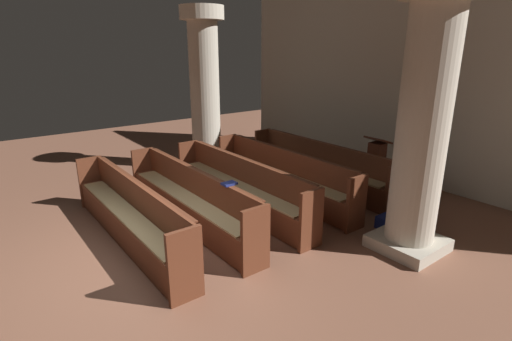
{
  "coord_description": "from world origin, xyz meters",
  "views": [
    {
      "loc": [
        4.7,
        -1.65,
        2.86
      ],
      "look_at": [
        -0.52,
        2.36,
        0.75
      ],
      "focal_mm": 27.47,
      "sensor_mm": 36.0,
      "label": 1
    }
  ],
  "objects_px": {
    "hymn_book": "(229,184)",
    "pew_row_4": "(129,212)",
    "pew_row_2": "(239,184)",
    "pew_row_3": "(189,196)",
    "pillar_aisle_side": "(424,120)",
    "pew_row_0": "(318,164)",
    "pew_row_1": "(281,173)",
    "pillar_far_side": "(205,88)",
    "kneeler_box_navy": "(389,223)",
    "lectern": "(376,166)"
  },
  "relations": [
    {
      "from": "pew_row_2",
      "to": "pew_row_3",
      "type": "relative_size",
      "value": 1.0
    },
    {
      "from": "pillar_aisle_side",
      "to": "pew_row_1",
      "type": "bearing_deg",
      "value": -177.33
    },
    {
      "from": "pillar_far_side",
      "to": "pillar_aisle_side",
      "type": "bearing_deg",
      "value": 2.43
    },
    {
      "from": "pew_row_3",
      "to": "pew_row_4",
      "type": "xyz_separation_m",
      "value": [
        0.0,
        -1.01,
        0.0
      ]
    },
    {
      "from": "pillar_aisle_side",
      "to": "pillar_far_side",
      "type": "relative_size",
      "value": 1.0
    },
    {
      "from": "pew_row_0",
      "to": "pillar_aisle_side",
      "type": "relative_size",
      "value": 1.01
    },
    {
      "from": "lectern",
      "to": "hymn_book",
      "type": "distance_m",
      "value": 3.83
    },
    {
      "from": "pew_row_0",
      "to": "hymn_book",
      "type": "distance_m",
      "value": 3.01
    },
    {
      "from": "pew_row_3",
      "to": "pillar_aisle_side",
      "type": "xyz_separation_m",
      "value": [
        2.69,
        2.14,
        1.43
      ]
    },
    {
      "from": "pillar_aisle_side",
      "to": "kneeler_box_navy",
      "type": "distance_m",
      "value": 1.93
    },
    {
      "from": "pew_row_3",
      "to": "kneeler_box_navy",
      "type": "height_order",
      "value": "pew_row_3"
    },
    {
      "from": "pew_row_2",
      "to": "pillar_far_side",
      "type": "relative_size",
      "value": 1.01
    },
    {
      "from": "pew_row_1",
      "to": "kneeler_box_navy",
      "type": "bearing_deg",
      "value": 12.29
    },
    {
      "from": "pew_row_3",
      "to": "kneeler_box_navy",
      "type": "distance_m",
      "value": 3.3
    },
    {
      "from": "pew_row_3",
      "to": "pillar_far_side",
      "type": "height_order",
      "value": "pillar_far_side"
    },
    {
      "from": "pew_row_1",
      "to": "pew_row_2",
      "type": "height_order",
      "value": "same"
    },
    {
      "from": "pew_row_1",
      "to": "pillar_far_side",
      "type": "bearing_deg",
      "value": -177.81
    },
    {
      "from": "pillar_aisle_side",
      "to": "pillar_far_side",
      "type": "xyz_separation_m",
      "value": [
        -5.33,
        -0.23,
        0.0
      ]
    },
    {
      "from": "pillar_aisle_side",
      "to": "lectern",
      "type": "relative_size",
      "value": 3.41
    },
    {
      "from": "pew_row_1",
      "to": "pew_row_3",
      "type": "distance_m",
      "value": 2.02
    },
    {
      "from": "pew_row_1",
      "to": "lectern",
      "type": "bearing_deg",
      "value": 69.43
    },
    {
      "from": "pillar_far_side",
      "to": "kneeler_box_navy",
      "type": "relative_size",
      "value": 10.48
    },
    {
      "from": "lectern",
      "to": "kneeler_box_navy",
      "type": "relative_size",
      "value": 3.07
    },
    {
      "from": "pew_row_0",
      "to": "hymn_book",
      "type": "xyz_separation_m",
      "value": [
        0.93,
        -2.83,
        0.45
      ]
    },
    {
      "from": "pew_row_0",
      "to": "pew_row_4",
      "type": "height_order",
      "value": "same"
    },
    {
      "from": "pew_row_2",
      "to": "pew_row_4",
      "type": "distance_m",
      "value": 2.02
    },
    {
      "from": "pew_row_0",
      "to": "hymn_book",
      "type": "relative_size",
      "value": 17.84
    },
    {
      "from": "pew_row_4",
      "to": "pillar_far_side",
      "type": "distance_m",
      "value": 4.19
    },
    {
      "from": "hymn_book",
      "to": "pew_row_4",
      "type": "bearing_deg",
      "value": -127.68
    },
    {
      "from": "pew_row_4",
      "to": "lectern",
      "type": "relative_size",
      "value": 3.44
    },
    {
      "from": "pew_row_3",
      "to": "pillar_aisle_side",
      "type": "height_order",
      "value": "pillar_aisle_side"
    },
    {
      "from": "pew_row_1",
      "to": "pew_row_2",
      "type": "relative_size",
      "value": 1.0
    },
    {
      "from": "pew_row_3",
      "to": "pew_row_1",
      "type": "bearing_deg",
      "value": 90.0
    },
    {
      "from": "pew_row_4",
      "to": "pillar_far_side",
      "type": "relative_size",
      "value": 1.01
    },
    {
      "from": "pew_row_2",
      "to": "pew_row_4",
      "type": "xyz_separation_m",
      "value": [
        0.0,
        -2.02,
        0.0
      ]
    },
    {
      "from": "pew_row_1",
      "to": "pillar_far_side",
      "type": "xyz_separation_m",
      "value": [
        -2.64,
        -0.1,
        1.43
      ]
    },
    {
      "from": "pillar_aisle_side",
      "to": "pillar_far_side",
      "type": "distance_m",
      "value": 5.34
    },
    {
      "from": "pew_row_2",
      "to": "pew_row_4",
      "type": "height_order",
      "value": "same"
    },
    {
      "from": "pillar_far_side",
      "to": "kneeler_box_navy",
      "type": "height_order",
      "value": "pillar_far_side"
    },
    {
      "from": "pew_row_2",
      "to": "lectern",
      "type": "bearing_deg",
      "value": 76.06
    },
    {
      "from": "pew_row_1",
      "to": "pew_row_4",
      "type": "height_order",
      "value": "same"
    },
    {
      "from": "pillar_aisle_side",
      "to": "hymn_book",
      "type": "distance_m",
      "value": 2.81
    },
    {
      "from": "pew_row_1",
      "to": "hymn_book",
      "type": "xyz_separation_m",
      "value": [
        0.93,
        -1.83,
        0.45
      ]
    },
    {
      "from": "pew_row_0",
      "to": "pew_row_1",
      "type": "height_order",
      "value": "same"
    },
    {
      "from": "pillar_far_side",
      "to": "kneeler_box_navy",
      "type": "distance_m",
      "value": 5.15
    },
    {
      "from": "pillar_far_side",
      "to": "lectern",
      "type": "relative_size",
      "value": 3.41
    },
    {
      "from": "pew_row_1",
      "to": "lectern",
      "type": "distance_m",
      "value": 2.11
    },
    {
      "from": "kneeler_box_navy",
      "to": "pew_row_2",
      "type": "bearing_deg",
      "value": -145.47
    },
    {
      "from": "kneeler_box_navy",
      "to": "hymn_book",
      "type": "bearing_deg",
      "value": -117.98
    },
    {
      "from": "pew_row_2",
      "to": "pillar_aisle_side",
      "type": "relative_size",
      "value": 1.01
    }
  ]
}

